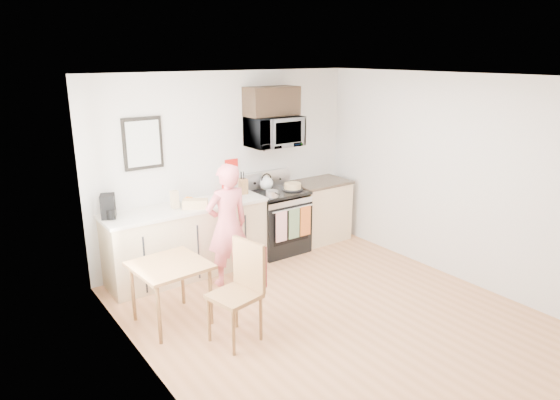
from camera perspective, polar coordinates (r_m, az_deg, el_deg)
floor at (r=5.72m, az=6.22°, el=-13.22°), size 4.60×4.60×0.00m
back_wall at (r=7.02m, az=-5.99°, el=3.84°), size 4.00×0.04×2.60m
left_wall at (r=4.20m, az=-14.21°, el=-5.30°), size 0.04×4.60×2.60m
right_wall at (r=6.67m, az=19.58°, el=2.30°), size 0.04×4.60×2.60m
ceiling at (r=4.98m, az=7.16°, el=13.78°), size 4.00×4.60×0.04m
window at (r=4.85m, az=-17.51°, el=0.50°), size 0.06×1.40×1.50m
cabinet_left at (r=6.66m, az=-10.49°, el=-4.70°), size 2.10×0.60×0.90m
countertop_left at (r=6.51m, az=-10.70°, el=-0.84°), size 2.14×0.64×0.04m
cabinet_right at (r=7.79m, az=4.48°, el=-1.33°), size 0.84×0.60×0.90m
countertop_right at (r=7.66m, az=4.56°, el=2.02°), size 0.88×0.64×0.04m
range at (r=7.31m, az=-0.22°, el=-2.59°), size 0.76×0.70×1.16m
microwave at (r=7.08m, az=-0.73°, el=7.82°), size 0.76×0.51×0.42m
upper_cabinet at (r=7.07m, az=-0.95°, el=11.23°), size 0.76×0.35×0.40m
wall_art at (r=6.42m, az=-15.40°, el=6.25°), size 0.50×0.04×0.65m
wall_trivet at (r=7.03m, az=-5.57°, el=3.87°), size 0.20×0.02×0.20m
person at (r=6.21m, az=-6.04°, el=-2.87°), size 0.57×0.38×1.56m
dining_table at (r=5.46m, az=-12.47°, el=-7.90°), size 0.73×0.73×0.69m
chair at (r=5.09m, az=-4.05°, el=-8.68°), size 0.56×0.52×1.03m
knife_block at (r=6.95m, az=-4.24°, el=1.60°), size 0.12×0.15×0.21m
utensil_crock at (r=6.88m, az=-6.22°, el=1.66°), size 0.11×0.11×0.34m
fruit_bowl at (r=6.56m, az=-10.57°, el=-0.13°), size 0.25×0.25×0.11m
milk_carton at (r=6.41m, az=-11.96°, el=0.06°), size 0.09×0.09×0.22m
coffee_maker at (r=6.22m, az=-19.03°, el=-0.77°), size 0.22×0.26×0.29m
bread_bag at (r=6.37m, az=-9.66°, el=-0.44°), size 0.34×0.29×0.11m
cake at (r=7.19m, az=1.45°, el=1.54°), size 0.29×0.29×0.10m
kettle at (r=7.17m, az=-1.56°, el=1.97°), size 0.20×0.20×0.25m
pot at (r=6.84m, az=-0.88°, el=0.72°), size 0.18×0.30×0.09m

